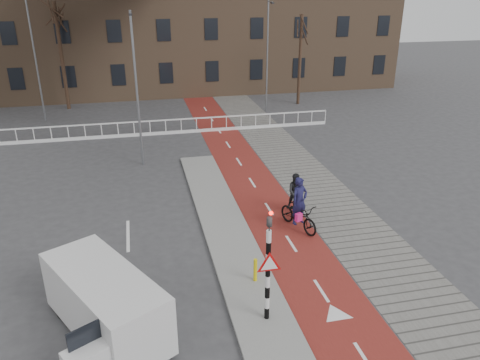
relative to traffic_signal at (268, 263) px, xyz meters
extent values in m
plane|color=#38383A|center=(0.60, 2.02, -1.99)|extent=(120.00, 120.00, 0.00)
cube|color=maroon|center=(2.10, 12.02, -1.98)|extent=(2.50, 60.00, 0.01)
cube|color=slate|center=(4.90, 12.02, -1.98)|extent=(3.00, 60.00, 0.01)
cube|color=gray|center=(-0.10, 6.02, -1.93)|extent=(1.80, 16.00, 0.12)
cylinder|color=black|center=(0.00, 0.02, -0.43)|extent=(0.14, 0.14, 2.88)
imported|color=black|center=(0.00, 0.02, 1.41)|extent=(0.13, 0.16, 0.80)
cylinder|color=#FF0C05|center=(0.00, -0.12, 1.59)|extent=(0.11, 0.02, 0.11)
cylinder|color=yellow|center=(0.14, 1.89, -1.47)|extent=(0.12, 0.12, 0.80)
imported|color=black|center=(2.75, 5.11, -1.42)|extent=(1.43, 2.24, 1.11)
imported|color=#1A1843|center=(2.75, 5.11, -0.77)|extent=(0.82, 0.68, 1.94)
cube|color=#E8207D|center=(2.56, 4.60, -1.20)|extent=(0.30, 0.24, 0.31)
imported|color=black|center=(3.05, 6.34, -1.48)|extent=(0.87, 1.74, 1.01)
imported|color=black|center=(3.05, 6.34, -0.95)|extent=(0.89, 0.77, 1.58)
cube|color=silver|center=(-4.45, 0.62, -0.99)|extent=(3.64, 4.65, 1.74)
cube|color=#1C8449|center=(-5.33, 0.62, -1.09)|extent=(1.38, 2.44, 0.55)
cube|color=#1C8449|center=(-3.57, 0.62, -1.09)|extent=(1.38, 2.44, 0.55)
cube|color=black|center=(-4.45, -1.20, -0.59)|extent=(1.39, 0.81, 0.90)
cylinder|color=black|center=(-3.09, -0.31, -1.69)|extent=(0.49, 0.64, 0.61)
cylinder|color=black|center=(-5.82, 1.55, -1.69)|extent=(0.49, 0.64, 0.61)
cylinder|color=black|center=(-4.53, 2.28, -1.69)|extent=(0.49, 0.64, 0.61)
cube|color=silver|center=(-4.40, 19.02, -1.04)|extent=(28.00, 0.08, 0.08)
cube|color=silver|center=(-4.40, 19.02, -1.89)|extent=(28.00, 0.10, 0.20)
cube|color=#7F6047|center=(-2.40, 34.02, 4.01)|extent=(46.00, 10.00, 12.00)
cylinder|color=#2F1E15|center=(-8.29, 27.54, 1.95)|extent=(0.28, 0.28, 7.87)
cylinder|color=#2F1E15|center=(9.74, 25.08, 1.47)|extent=(0.24, 0.24, 6.92)
cylinder|color=slate|center=(-3.05, 13.75, 1.95)|extent=(0.12, 0.12, 7.89)
cylinder|color=slate|center=(-9.55, 24.29, 2.45)|extent=(0.12, 0.12, 8.87)
cylinder|color=slate|center=(6.55, 23.30, 1.99)|extent=(0.12, 0.12, 7.97)
camera|label=1|loc=(-3.17, -10.45, 7.06)|focal=35.00mm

